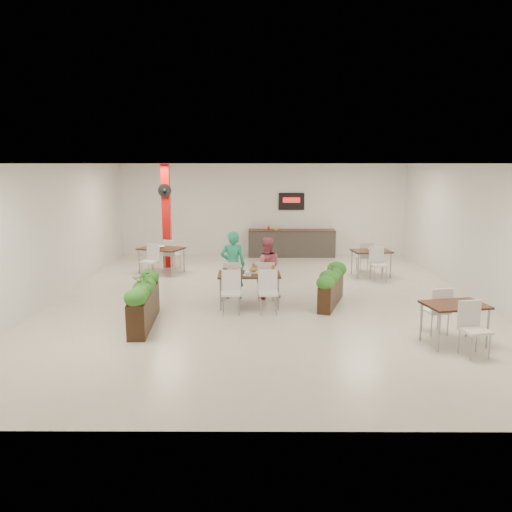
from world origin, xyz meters
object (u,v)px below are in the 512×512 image
(planter_left, at_px, (144,299))
(planter_right, at_px, (331,284))
(diner_woman, at_px, (266,268))
(side_table_a, at_px, (161,252))
(side_table_b, at_px, (371,255))
(side_table_c, at_px, (455,311))
(main_table, at_px, (249,279))
(red_column, at_px, (166,215))
(diner_man, at_px, (233,265))
(service_counter, at_px, (291,242))

(planter_left, xyz_separation_m, planter_right, (3.97, 1.49, -0.04))
(diner_woman, bearing_deg, side_table_a, -44.83)
(side_table_a, distance_m, side_table_b, 6.14)
(side_table_a, height_order, side_table_c, same)
(diner_woman, bearing_deg, main_table, 56.10)
(red_column, bearing_deg, planter_left, -84.56)
(diner_man, bearing_deg, side_table_a, -53.43)
(planter_left, distance_m, side_table_a, 4.93)
(diner_woman, height_order, side_table_b, diner_woman)
(main_table, relative_size, planter_right, 0.94)
(side_table_b, bearing_deg, planter_left, -147.90)
(planter_left, height_order, planter_right, planter_left)
(main_table, relative_size, diner_man, 1.01)
(red_column, height_order, side_table_b, red_column)
(service_counter, distance_m, side_table_c, 8.96)
(service_counter, bearing_deg, side_table_a, -146.38)
(service_counter, relative_size, side_table_a, 1.81)
(service_counter, xyz_separation_m, side_table_c, (2.34, -8.65, 0.12))
(service_counter, relative_size, diner_woman, 2.02)
(service_counter, xyz_separation_m, diner_woman, (-0.97, -5.54, 0.25))
(diner_woman, height_order, side_table_c, diner_woman)
(diner_man, bearing_deg, side_table_c, 140.99)
(diner_woman, distance_m, side_table_b, 3.91)
(red_column, distance_m, planter_left, 5.85)
(planter_left, height_order, side_table_c, planter_left)
(main_table, relative_size, diner_woman, 1.12)
(planter_left, xyz_separation_m, side_table_c, (5.79, -1.07, 0.08))
(planter_left, bearing_deg, side_table_a, 96.78)
(red_column, relative_size, side_table_a, 1.93)
(service_counter, distance_m, diner_woman, 5.63)
(service_counter, relative_size, planter_left, 1.41)
(red_column, distance_m, main_table, 5.16)
(diner_man, relative_size, side_table_c, 0.98)
(planter_right, bearing_deg, side_table_b, 62.14)
(diner_man, relative_size, planter_right, 0.93)
(service_counter, height_order, diner_man, service_counter)
(diner_man, distance_m, side_table_b, 4.56)
(side_table_b, bearing_deg, diner_woman, -148.33)
(side_table_a, bearing_deg, side_table_c, -20.80)
(red_column, relative_size, main_table, 1.93)
(diner_woman, relative_size, side_table_c, 0.89)
(service_counter, height_order, planter_left, service_counter)
(main_table, bearing_deg, planter_right, 3.04)
(red_column, xyz_separation_m, side_table_c, (6.34, -6.78, -1.03))
(diner_woman, xyz_separation_m, side_table_c, (3.31, -3.11, -0.13))
(service_counter, bearing_deg, side_table_b, -56.09)
(red_column, xyz_separation_m, side_table_b, (6.09, -1.24, -1.02))
(diner_man, xyz_separation_m, side_table_c, (4.11, -3.11, -0.21))
(red_column, xyz_separation_m, diner_woman, (3.03, -3.67, -0.90))
(planter_right, distance_m, side_table_a, 5.69)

